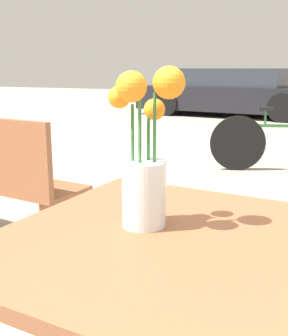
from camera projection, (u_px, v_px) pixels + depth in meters
table_front at (175, 295)px, 0.92m from camera, size 0.79×0.79×0.76m
flower_vase at (145, 168)px, 0.92m from camera, size 0.16×0.15×0.35m
bicycle at (279, 142)px, 4.59m from camera, size 1.41×0.60×0.70m
parked_car at (233, 93)px, 10.11m from camera, size 4.49×2.20×1.11m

